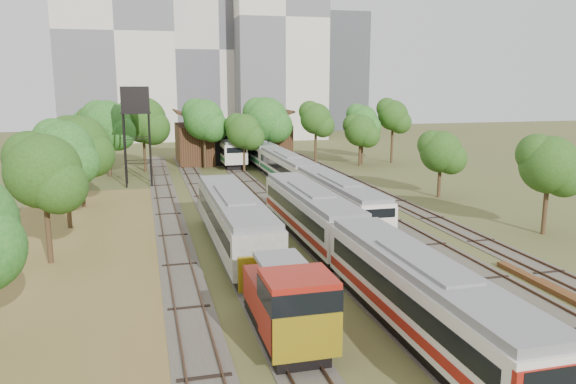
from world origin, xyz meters
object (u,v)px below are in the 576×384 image
object	(u,v)px
railcar_red_set	(353,245)
water_tower	(135,102)
railcar_green_set	(287,169)
shunter_locomotive	(288,305)

from	to	relation	value
railcar_red_set	water_tower	bearing A→B (deg)	109.54
railcar_green_set	water_tower	size ratio (longest dim) A/B	4.69
railcar_red_set	railcar_green_set	size ratio (longest dim) A/B	0.66
railcar_red_set	water_tower	size ratio (longest dim) A/B	3.11
shunter_locomotive	water_tower	distance (m)	43.83
railcar_red_set	railcar_green_set	world-z (taller)	railcar_red_set
railcar_green_set	shunter_locomotive	world-z (taller)	shunter_locomotive
railcar_red_set	shunter_locomotive	distance (m)	9.66
railcar_green_set	water_tower	distance (m)	18.53
railcar_red_set	water_tower	distance (m)	38.00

